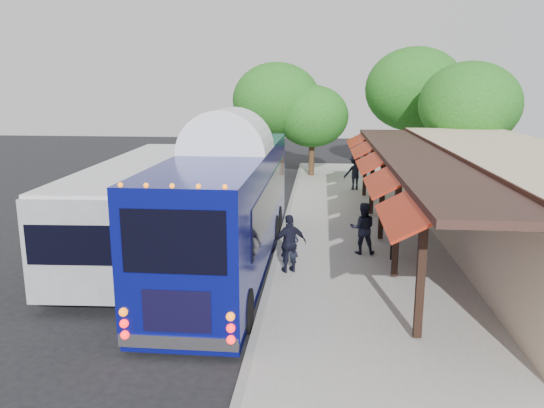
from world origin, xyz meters
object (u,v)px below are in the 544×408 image
at_px(ped_d, 355,172).
at_px(sign_board, 392,237).
at_px(coach_bus, 229,201).
at_px(ped_c, 290,244).
at_px(city_bus, 141,202).
at_px(ped_b, 363,228).
at_px(ped_a, 290,248).

relative_size(ped_d, sign_board, 1.66).
xyz_separation_m(coach_bus, ped_c, (2.05, -0.86, -1.13)).
xyz_separation_m(city_bus, ped_d, (8.31, 11.42, -0.65)).
distance_m(ped_b, ped_d, 11.66).
xyz_separation_m(ped_a, ped_c, (-0.00, -0.04, 0.15)).
bearing_deg(city_bus, ped_a, -25.36).
height_order(ped_b, sign_board, ped_b).
height_order(ped_b, ped_c, ped_c).
xyz_separation_m(ped_c, sign_board, (3.30, 1.48, -0.12)).
bearing_deg(coach_bus, ped_c, -22.58).
xyz_separation_m(ped_b, sign_board, (0.91, -0.62, -0.11)).
relative_size(ped_a, ped_d, 0.79).
distance_m(coach_bus, city_bus, 3.78).
bearing_deg(city_bus, sign_board, -8.32).
bearing_deg(city_bus, ped_b, -4.45).
distance_m(city_bus, ped_d, 14.13).
bearing_deg(ped_d, coach_bus, 55.83).
relative_size(ped_c, ped_d, 0.94).
height_order(coach_bus, ped_b, coach_bus).
bearing_deg(ped_c, sign_board, 179.71).
relative_size(ped_b, ped_d, 0.93).
relative_size(coach_bus, ped_d, 6.62).
relative_size(city_bus, ped_b, 6.69).
bearing_deg(sign_board, ped_c, -157.96).
bearing_deg(coach_bus, ped_d, 69.58).
distance_m(ped_c, ped_d, 14.03).
xyz_separation_m(ped_c, ped_d, (2.80, 13.75, 0.05)).
relative_size(city_bus, ped_c, 6.57).
bearing_deg(ped_a, city_bus, 160.22).
bearing_deg(ped_a, sign_board, 26.36).
distance_m(city_bus, ped_b, 7.93).
bearing_deg(city_bus, coach_bus, -25.84).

